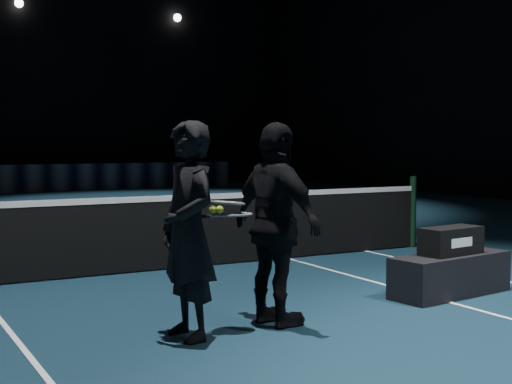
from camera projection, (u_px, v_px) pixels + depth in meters
net_post_right at (413, 212)px, 11.04m from camera, size 0.10×0.10×1.10m
player_bench at (450, 275)px, 7.58m from camera, size 1.51×0.67×0.44m
racket_bag at (451, 241)px, 7.56m from camera, size 0.76×0.40×0.29m
bag_signature at (462, 243)px, 7.42m from camera, size 0.34×0.05×0.10m
player_a at (188, 230)px, 5.86m from camera, size 0.49×0.69×1.80m
player_b at (276, 224)px, 6.28m from camera, size 0.62×1.12×1.80m
racket_lower at (236, 215)px, 6.08m from camera, size 0.68×0.23×0.03m
racket_upper at (229, 203)px, 6.08m from camera, size 0.69×0.27×0.10m
tennis_balls at (216, 208)px, 5.98m from camera, size 0.12×0.10×0.12m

